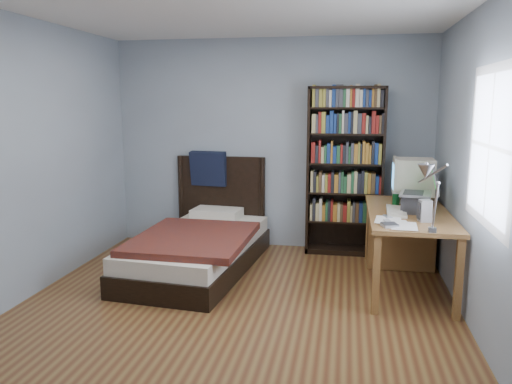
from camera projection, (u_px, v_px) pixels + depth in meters
room at (234, 166)px, 3.97m from camera, size 4.20×4.24×2.50m
desk at (402, 232)px, 5.23m from camera, size 0.75×1.61×0.73m
crt_monitor at (412, 177)px, 5.13m from camera, size 0.42×0.39×0.46m
laptop at (417, 200)px, 4.69m from camera, size 0.42×0.41×0.45m
desk_lamp at (427, 179)px, 3.56m from camera, size 0.23×0.51×0.60m
keyboard at (396, 211)px, 4.67m from camera, size 0.20×0.46×0.04m
speaker at (425, 211)px, 4.32m from camera, size 0.11×0.11×0.19m
soda_can at (396, 200)px, 4.97m from camera, size 0.07×0.07×0.13m
mouse at (406, 204)px, 5.00m from camera, size 0.07×0.11×0.04m
phone_silver at (388, 217)px, 4.47m from camera, size 0.08×0.11×0.02m
phone_grey at (387, 221)px, 4.30m from camera, size 0.06×0.10×0.02m
external_drive at (390, 225)px, 4.16m from camera, size 0.15×0.15×0.03m
bookshelf at (345, 171)px, 5.74m from camera, size 0.87×0.30×1.93m
bed at (200, 244)px, 5.35m from camera, size 1.23×2.16×1.16m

